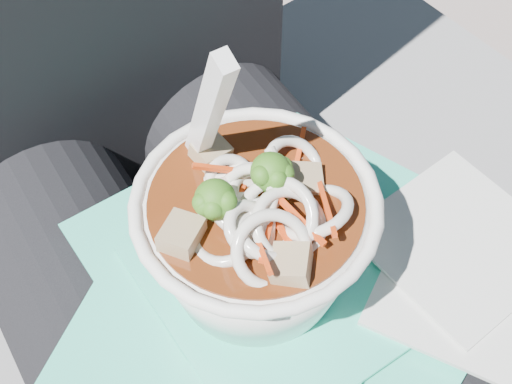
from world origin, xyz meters
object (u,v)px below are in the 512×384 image
plastic_bag (277,283)px  udon_bowl (256,231)px  stone_ledge (196,360)px  lap (258,351)px  person_body (201,257)px

plastic_bag → udon_bowl: 0.07m
stone_ledge → plastic_bag: size_ratio=2.77×
stone_ledge → lap: lap is taller
stone_ledge → person_body: 0.34m
plastic_bag → lap: bearing=-165.3°
person_body → plastic_bag: (0.02, -0.09, 0.07)m
lap → udon_bowl: 0.15m
plastic_bag → udon_bowl: bearing=136.6°
lap → plastic_bag: plastic_bag is taller
udon_bowl → lap: bearing=-117.5°
udon_bowl → stone_ledge: bearing=93.5°
person_body → udon_bowl: bearing=-83.9°
person_body → stone_ledge: bearing=90.0°
stone_ledge → plastic_bag: bearing=-82.4°
lap → udon_bowl: size_ratio=2.32×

